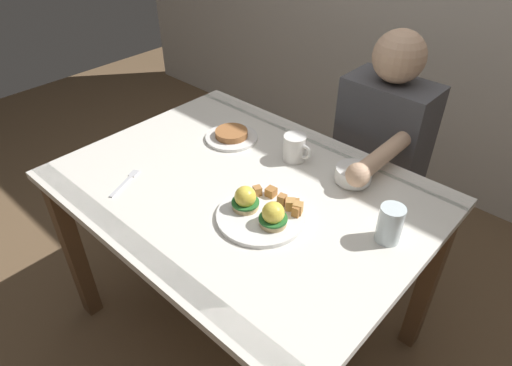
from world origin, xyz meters
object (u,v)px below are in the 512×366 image
at_px(eggs_benedict_plate, 262,211).
at_px(fork, 126,181).
at_px(diner_person, 378,154).
at_px(fruit_bowl, 353,175).
at_px(coffee_mug, 295,147).
at_px(water_glass_near, 390,226).
at_px(side_plate, 232,136).
at_px(dining_table, 243,210).

bearing_deg(eggs_benedict_plate, fork, -159.13).
height_order(eggs_benedict_plate, diner_person, diner_person).
bearing_deg(fork, eggs_benedict_plate, 20.87).
height_order(fruit_bowl, fork, fruit_bowl).
relative_size(coffee_mug, diner_person, 0.10).
bearing_deg(coffee_mug, water_glass_near, -17.78).
xyz_separation_m(eggs_benedict_plate, diner_person, (0.02, 0.68, -0.11)).
bearing_deg(water_glass_near, fruit_bowl, 142.88).
height_order(fork, side_plate, side_plate).
bearing_deg(fruit_bowl, diner_person, 103.91).
xyz_separation_m(coffee_mug, water_glass_near, (0.45, -0.14, -0.00)).
height_order(fork, water_glass_near, water_glass_near).
height_order(water_glass_near, side_plate, water_glass_near).
xyz_separation_m(dining_table, diner_person, (0.17, 0.60, 0.02)).
bearing_deg(eggs_benedict_plate, coffee_mug, 111.93).
distance_m(fork, water_glass_near, 0.85).
xyz_separation_m(water_glass_near, side_plate, (-0.71, 0.09, -0.04)).
distance_m(eggs_benedict_plate, fork, 0.49).
bearing_deg(dining_table, fruit_bowl, 45.47).
relative_size(coffee_mug, fork, 0.75).
bearing_deg(water_glass_near, diner_person, 121.04).
xyz_separation_m(eggs_benedict_plate, water_glass_near, (0.32, 0.17, 0.02)).
bearing_deg(side_plate, eggs_benedict_plate, -33.79).
height_order(dining_table, fork, fork).
distance_m(fruit_bowl, coffee_mug, 0.23).
xyz_separation_m(dining_table, side_plate, (-0.24, 0.19, 0.12)).
xyz_separation_m(eggs_benedict_plate, coffee_mug, (-0.13, 0.31, 0.03)).
relative_size(dining_table, eggs_benedict_plate, 4.44).
bearing_deg(fork, diner_person, 61.08).
relative_size(fruit_bowl, diner_person, 0.11).
height_order(eggs_benedict_plate, fork, eggs_benedict_plate).
relative_size(water_glass_near, diner_person, 0.10).
relative_size(dining_table, side_plate, 6.00).
distance_m(dining_table, water_glass_near, 0.51).
distance_m(dining_table, diner_person, 0.63).
bearing_deg(fruit_bowl, eggs_benedict_plate, -106.65).
relative_size(dining_table, fruit_bowl, 10.00).
distance_m(water_glass_near, diner_person, 0.61).
relative_size(fork, water_glass_near, 1.31).
height_order(fruit_bowl, coffee_mug, coffee_mug).
bearing_deg(fruit_bowl, dining_table, -134.53).
distance_m(eggs_benedict_plate, coffee_mug, 0.34).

